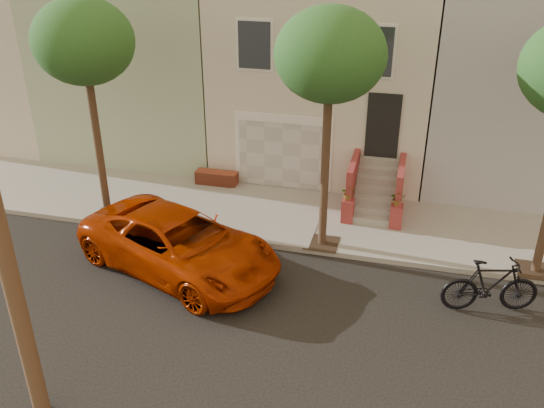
# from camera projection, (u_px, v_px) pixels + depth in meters

# --- Properties ---
(ground) EXTENTS (90.00, 90.00, 0.00)m
(ground) POSITION_uv_depth(u_px,v_px,m) (247.00, 330.00, 12.84)
(ground) COLOR black
(ground) RESTS_ON ground
(sidewalk) EXTENTS (40.00, 3.70, 0.15)m
(sidewalk) POSITION_uv_depth(u_px,v_px,m) (297.00, 217.00, 17.44)
(sidewalk) COLOR gray
(sidewalk) RESTS_ON ground
(house_row) EXTENTS (33.10, 11.70, 7.00)m
(house_row) POSITION_uv_depth(u_px,v_px,m) (333.00, 57.00, 20.89)
(house_row) COLOR #BEB5A2
(house_row) RESTS_ON sidewalk
(tree_left) EXTENTS (2.70, 2.57, 6.30)m
(tree_left) POSITION_uv_depth(u_px,v_px,m) (84.00, 43.00, 15.08)
(tree_left) COLOR #2D2116
(tree_left) RESTS_ON sidewalk
(tree_mid) EXTENTS (2.70, 2.57, 6.30)m
(tree_mid) POSITION_uv_depth(u_px,v_px,m) (330.00, 57.00, 13.63)
(tree_mid) COLOR #2D2116
(tree_mid) RESTS_ON sidewalk
(pickup_truck) EXTENTS (6.06, 4.39, 1.53)m
(pickup_truck) POSITION_uv_depth(u_px,v_px,m) (179.00, 244.00, 14.70)
(pickup_truck) COLOR #9A2400
(pickup_truck) RESTS_ON ground
(motorcycle) EXTENTS (2.32, 1.17, 1.34)m
(motorcycle) POSITION_uv_depth(u_px,v_px,m) (491.00, 286.00, 13.20)
(motorcycle) COLOR black
(motorcycle) RESTS_ON ground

